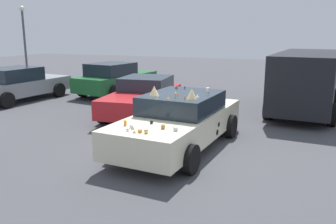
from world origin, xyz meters
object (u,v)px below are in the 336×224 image
parked_van_far_left (306,79)px  lot_lamp_post (24,37)px  parked_sedan_near_right (143,97)px  parked_sedan_behind_left (115,79)px  parked_sedan_far_right (18,84)px  art_car_decorated (180,121)px

parked_van_far_left → lot_lamp_post: (2.23, 14.84, 1.36)m
parked_sedan_near_right → lot_lamp_post: 10.92m
parked_sedan_behind_left → lot_lamp_post: size_ratio=1.05×
parked_van_far_left → parked_sedan_behind_left: 8.27m
parked_sedan_far_right → parked_sedan_near_right: size_ratio=1.04×
parked_van_far_left → parked_sedan_behind_left: size_ratio=1.22×
art_car_decorated → parked_sedan_near_right: (2.83, 2.37, -0.03)m
parked_sedan_behind_left → parked_van_far_left: bearing=-86.5°
art_car_decorated → parked_sedan_far_right: art_car_decorated is taller
parked_van_far_left → art_car_decorated: bearing=156.4°
art_car_decorated → lot_lamp_post: lot_lamp_post is taller
parked_van_far_left → parked_sedan_behind_left: (0.73, 8.23, -0.47)m
parked_sedan_far_right → parked_sedan_behind_left: bearing=-42.4°
parked_van_far_left → parked_sedan_behind_left: parked_van_far_left is taller
art_car_decorated → parked_van_far_left: parked_van_far_left is taller
parked_sedan_far_right → lot_lamp_post: size_ratio=1.08×
parked_sedan_far_right → parked_van_far_left: bearing=-73.8°
parked_sedan_behind_left → art_car_decorated: bearing=-130.1°
art_car_decorated → parked_sedan_behind_left: art_car_decorated is taller
parked_van_far_left → parked_sedan_near_right: size_ratio=1.24×
parked_van_far_left → parked_sedan_far_right: 11.56m
art_car_decorated → lot_lamp_post: size_ratio=1.13×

